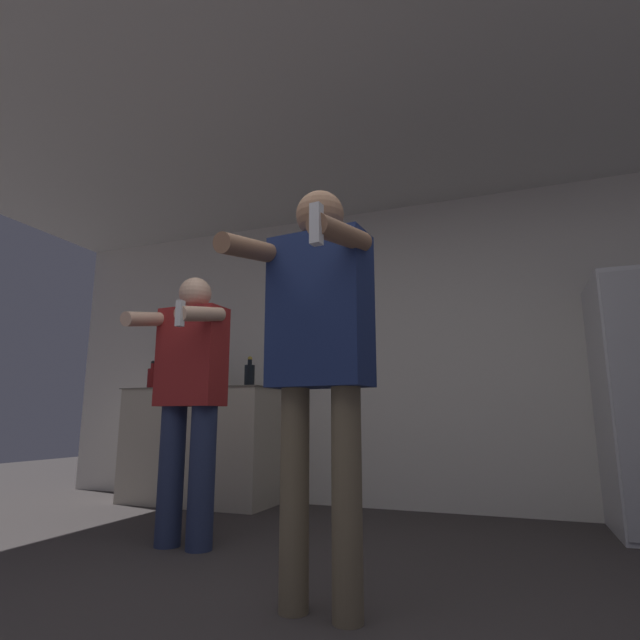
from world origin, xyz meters
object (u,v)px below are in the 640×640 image
(bottle_red_label, at_px, (211,378))
(person_woman_foreground, at_px, (319,341))
(bottle_dark_rum, at_px, (152,378))
(bottle_brown_liquor, at_px, (170,377))
(bottle_green_wine, at_px, (198,374))
(person_man_side, at_px, (189,392))
(bottle_tall_gin, at_px, (250,375))

(bottle_red_label, xyz_separation_m, person_woman_foreground, (1.74, -1.92, -0.04))
(bottle_dark_rum, xyz_separation_m, bottle_brown_liquor, (0.20, 0.00, 0.00))
(bottle_dark_rum, height_order, person_woman_foreground, person_woman_foreground)
(bottle_green_wine, height_order, person_man_side, person_man_side)
(bottle_brown_liquor, distance_m, person_man_side, 1.70)
(bottle_red_label, distance_m, bottle_brown_liquor, 0.44)
(bottle_red_label, bearing_deg, person_man_side, -61.99)
(bottle_green_wine, xyz_separation_m, person_woman_foreground, (1.88, -1.92, -0.08))
(bottle_brown_liquor, xyz_separation_m, person_man_side, (1.11, -1.26, -0.22))
(bottle_green_wine, bearing_deg, bottle_dark_rum, 180.00)
(bottle_dark_rum, bearing_deg, bottle_red_label, 0.00)
(bottle_red_label, xyz_separation_m, bottle_brown_liquor, (-0.44, 0.00, 0.02))
(person_man_side, bearing_deg, bottle_dark_rum, 136.12)
(bottle_red_label, relative_size, bottle_dark_rum, 0.87)
(bottle_tall_gin, distance_m, person_woman_foreground, 2.36)
(bottle_green_wine, height_order, bottle_dark_rum, bottle_green_wine)
(bottle_green_wine, height_order, bottle_tall_gin, bottle_green_wine)
(bottle_brown_liquor, height_order, bottle_tall_gin, bottle_brown_liquor)
(bottle_dark_rum, distance_m, person_man_side, 1.83)
(bottle_red_label, distance_m, bottle_dark_rum, 0.64)
(bottle_green_wine, xyz_separation_m, person_man_side, (0.81, -1.26, -0.23))
(bottle_dark_rum, relative_size, person_woman_foreground, 0.16)
(bottle_red_label, bearing_deg, bottle_dark_rum, -180.00)
(bottle_red_label, height_order, person_man_side, person_man_side)
(bottle_tall_gin, xyz_separation_m, person_woman_foreground, (1.37, -1.92, -0.06))
(bottle_green_wine, height_order, person_woman_foreground, person_woman_foreground)
(bottle_red_label, relative_size, bottle_tall_gin, 0.89)
(bottle_red_label, bearing_deg, bottle_tall_gin, -0.00)
(person_woman_foreground, bearing_deg, bottle_tall_gin, 125.41)
(bottle_green_wine, distance_m, person_man_side, 1.52)
(bottle_dark_rum, height_order, bottle_brown_liquor, bottle_brown_liquor)
(bottle_dark_rum, bearing_deg, bottle_tall_gin, 0.00)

